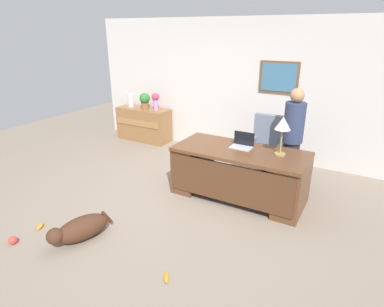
{
  "coord_description": "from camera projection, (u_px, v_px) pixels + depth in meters",
  "views": [
    {
      "loc": [
        2.33,
        -3.57,
        2.46
      ],
      "look_at": [
        0.12,
        0.3,
        0.75
      ],
      "focal_mm": 30.25,
      "sensor_mm": 36.0,
      "label": 1
    }
  ],
  "objects": [
    {
      "name": "desk_lamp",
      "position": [
        283.0,
        126.0,
        4.47
      ],
      "size": [
        0.22,
        0.22,
        0.56
      ],
      "color": "#9E8447",
      "rests_on": "desk"
    },
    {
      "name": "laptop",
      "position": [
        242.0,
        144.0,
        4.91
      ],
      "size": [
        0.32,
        0.22,
        0.23
      ],
      "color": "#B2B5BA",
      "rests_on": "desk"
    },
    {
      "name": "person_standing",
      "position": [
        292.0,
        138.0,
        5.13
      ],
      "size": [
        0.32,
        0.32,
        1.64
      ],
      "color": "#262323",
      "rests_on": "ground_plane"
    },
    {
      "name": "dog_toy_plush",
      "position": [
        166.0,
        277.0,
        3.4
      ],
      "size": [
        0.13,
        0.16,
        0.05
      ],
      "primitive_type": "ellipsoid",
      "rotation": [
        0.0,
        0.0,
        2.18
      ],
      "color": "orange",
      "rests_on": "ground_plane"
    },
    {
      "name": "ground_plane",
      "position": [
        175.0,
        205.0,
        4.85
      ],
      "size": [
        12.0,
        12.0,
        0.0
      ],
      "primitive_type": "plane",
      "color": "gray"
    },
    {
      "name": "desk",
      "position": [
        239.0,
        172.0,
        4.92
      ],
      "size": [
        1.98,
        0.9,
        0.78
      ],
      "color": "brown",
      "rests_on": "ground_plane"
    },
    {
      "name": "vase_with_flowers",
      "position": [
        156.0,
        100.0,
        7.21
      ],
      "size": [
        0.17,
        0.17,
        0.39
      ],
      "color": "#BC84C3",
      "rests_on": "credenza"
    },
    {
      "name": "potted_plant",
      "position": [
        145.0,
        100.0,
        7.36
      ],
      "size": [
        0.24,
        0.24,
        0.36
      ],
      "color": "brown",
      "rests_on": "credenza"
    },
    {
      "name": "dog_lying",
      "position": [
        80.0,
        229.0,
        3.99
      ],
      "size": [
        0.49,
        0.81,
        0.3
      ],
      "color": "#472819",
      "rests_on": "ground_plane"
    },
    {
      "name": "armchair",
      "position": [
        267.0,
        151.0,
        5.64
      ],
      "size": [
        0.6,
        0.59,
        1.08
      ],
      "color": "slate",
      "rests_on": "ground_plane"
    },
    {
      "name": "vase_empty",
      "position": [
        131.0,
        100.0,
        7.57
      ],
      "size": [
        0.14,
        0.14,
        0.3
      ],
      "primitive_type": "cylinder",
      "color": "silver",
      "rests_on": "credenza"
    },
    {
      "name": "dog_toy_bone",
      "position": [
        41.0,
        226.0,
        4.28
      ],
      "size": [
        0.11,
        0.15,
        0.05
      ],
      "primitive_type": "ellipsoid",
      "rotation": [
        0.0,
        0.0,
        2.05
      ],
      "color": "orange",
      "rests_on": "ground_plane"
    },
    {
      "name": "back_wall",
      "position": [
        244.0,
        89.0,
        6.47
      ],
      "size": [
        7.0,
        0.16,
        2.7
      ],
      "color": "silver",
      "rests_on": "ground_plane"
    },
    {
      "name": "credenza",
      "position": [
        144.0,
        124.0,
        7.6
      ],
      "size": [
        1.27,
        0.5,
        0.76
      ],
      "color": "olive",
      "rests_on": "ground_plane"
    },
    {
      "name": "dog_toy_ball",
      "position": [
        13.0,
        240.0,
        3.95
      ],
      "size": [
        0.1,
        0.1,
        0.1
      ],
      "primitive_type": "sphere",
      "color": "#E53F33",
      "rests_on": "ground_plane"
    }
  ]
}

